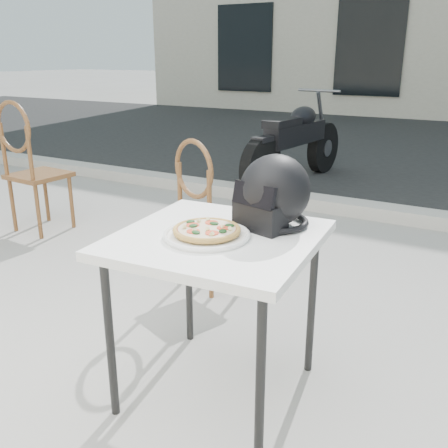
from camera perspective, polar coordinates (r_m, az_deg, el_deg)
The scene contains 10 objects.
ground at distance 2.54m, azimuth -11.69°, elevation -15.94°, with size 80.00×80.00×0.00m, color gray.
street_asphalt at distance 8.77m, azimuth 19.85°, elevation 8.27°, with size 30.00×8.00×0.00m, color black.
curb at distance 4.95m, azimuth 11.44°, elevation 2.29°, with size 30.00×0.25×0.12m, color #A8A59D.
cafe_table_main at distance 2.03m, azimuth -0.76°, elevation -3.00°, with size 0.83×0.83×0.74m.
plate at distance 1.98m, azimuth -1.98°, elevation -1.26°, with size 0.46×0.46×0.02m.
pizza at distance 1.97m, azimuth -1.98°, elevation -0.65°, with size 0.35×0.35×0.03m.
helmet at distance 2.09m, azimuth 5.65°, elevation 3.34°, with size 0.36×0.37×0.30m.
cafe_chair_main at distance 3.09m, azimuth -2.10°, elevation 1.99°, with size 0.48×0.48×0.97m.
cafe_chair_side at distance 4.39m, azimuth -21.41°, elevation 6.76°, with size 0.45×0.45×1.10m.
motorcycle at distance 5.86m, azimuth 8.20°, elevation 9.03°, with size 0.55×2.10×1.05m.
Camera 1 is at (1.43, -1.53, 1.43)m, focal length 40.00 mm.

